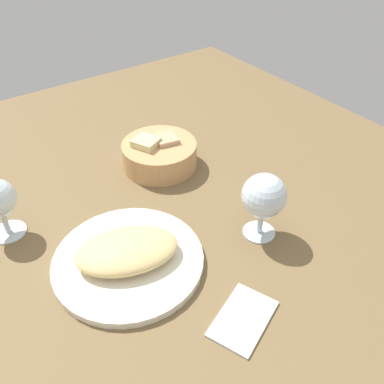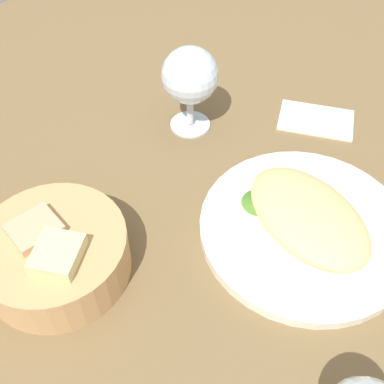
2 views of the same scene
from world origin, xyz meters
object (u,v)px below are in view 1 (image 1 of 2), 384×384
at_px(bread_basket, 159,154).
at_px(folded_napkin, 243,318).
at_px(wine_glass_near, 264,197).
at_px(plate, 128,261).

distance_m(bread_basket, folded_napkin, 0.43).
bearing_deg(wine_glass_near, folded_napkin, -140.01).
xyz_separation_m(plate, wine_glass_near, (0.23, -0.07, 0.08)).
relative_size(wine_glass_near, folded_napkin, 1.17).
bearing_deg(wine_glass_near, plate, 162.22).
bearing_deg(folded_napkin, bread_basket, 52.24).
distance_m(bread_basket, wine_glass_near, 0.30).
xyz_separation_m(bread_basket, folded_napkin, (-0.11, -0.41, -0.03)).
distance_m(wine_glass_near, folded_napkin, 0.21).
height_order(wine_glass_near, folded_napkin, wine_glass_near).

